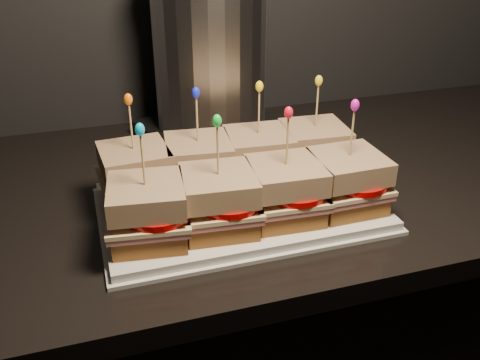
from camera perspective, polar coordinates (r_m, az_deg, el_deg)
name	(u,v)px	position (r m, az deg, el deg)	size (l,w,h in m)	color
cabinet	(346,352)	(1.29, 11.23, -17.52)	(2.46, 0.60, 0.90)	black
granite_slab	(369,166)	(1.02, 13.61, 1.43)	(2.50, 0.64, 0.03)	black
platter	(240,207)	(0.81, 0.00, -2.90)	(0.40, 0.25, 0.02)	silver
platter_rim	(240,210)	(0.81, 0.00, -3.26)	(0.42, 0.26, 0.01)	silver
sandwich_0_bread_bot	(138,190)	(0.82, -10.88, -1.09)	(0.09, 0.09, 0.03)	#5C330E
sandwich_0_ham	(137,180)	(0.81, -10.98, -0.03)	(0.10, 0.10, 0.01)	#BE6467
sandwich_0_cheese	(136,176)	(0.81, -11.03, 0.41)	(0.11, 0.10, 0.01)	beige
sandwich_0_tomato	(144,172)	(0.80, -10.17, 0.82)	(0.09, 0.09, 0.01)	#B70506
sandwich_0_bread_top	(134,159)	(0.80, -11.21, 2.23)	(0.10, 0.10, 0.03)	#50240B
sandwich_0_pick	(131,129)	(0.78, -11.52, 5.31)	(0.00, 0.00, 0.09)	tan
sandwich_0_frill	(128,99)	(0.76, -11.84, 8.44)	(0.01, 0.01, 0.02)	orange
sandwich_1_bread_bot	(200,181)	(0.83, -4.34, -0.15)	(0.09, 0.09, 0.03)	#5C330E
sandwich_1_ham	(199,172)	(0.83, -4.38, 0.90)	(0.10, 0.10, 0.01)	#BE6467
sandwich_1_cheese	(199,168)	(0.82, -4.40, 1.33)	(0.11, 0.10, 0.01)	beige
sandwich_1_tomato	(207,164)	(0.82, -3.50, 1.74)	(0.09, 0.09, 0.01)	#B70506
sandwich_1_bread_top	(198,151)	(0.81, -4.47, 3.13)	(0.10, 0.10, 0.03)	#50240B
sandwich_1_pick	(197,122)	(0.79, -4.59, 6.19)	(0.00, 0.00, 0.09)	tan
sandwich_1_frill	(196,93)	(0.78, -4.72, 9.28)	(0.01, 0.01, 0.02)	#1723D5
sandwich_2_bread_bot	(258,173)	(0.86, 1.92, 0.74)	(0.09, 0.09, 0.03)	#5C330E
sandwich_2_ham	(258,163)	(0.85, 1.94, 1.77)	(0.10, 0.10, 0.01)	#BE6467
sandwich_2_cheese	(258,160)	(0.85, 1.94, 2.20)	(0.11, 0.10, 0.01)	beige
sandwich_2_tomato	(267,156)	(0.84, 2.86, 2.60)	(0.09, 0.09, 0.01)	#B70506
sandwich_2_bread_top	(258,143)	(0.83, 1.97, 3.96)	(0.10, 0.10, 0.03)	#50240B
sandwich_2_pick	(259,115)	(0.82, 2.03, 6.94)	(0.00, 0.00, 0.09)	tan
sandwich_2_frill	(259,86)	(0.80, 2.08, 9.95)	(0.01, 0.01, 0.02)	yellow
sandwich_3_bread_bot	(313,165)	(0.89, 7.78, 1.57)	(0.09, 0.09, 0.03)	#5C330E
sandwich_3_ham	(313,156)	(0.88, 7.85, 2.57)	(0.10, 0.10, 0.01)	#BE6467
sandwich_3_cheese	(314,152)	(0.88, 7.88, 2.98)	(0.11, 0.10, 0.01)	beige
sandwich_3_tomato	(322,148)	(0.88, 8.78, 3.36)	(0.09, 0.09, 0.01)	#B70506
sandwich_3_bread_top	(315,136)	(0.87, 8.00, 4.69)	(0.10, 0.10, 0.03)	#50240B
sandwich_3_pick	(317,108)	(0.85, 8.20, 7.56)	(0.00, 0.00, 0.09)	tan
sandwich_3_frill	(319,81)	(0.84, 8.41, 10.45)	(0.01, 0.01, 0.02)	yellow
sandwich_4_bread_bot	(149,230)	(0.72, -9.65, -5.30)	(0.09, 0.09, 0.03)	#5C330E
sandwich_4_ham	(148,219)	(0.71, -9.76, -4.15)	(0.10, 0.10, 0.01)	#BE6467
sandwich_4_cheese	(148,215)	(0.71, -9.80, -3.67)	(0.11, 0.10, 0.01)	beige
sandwich_4_tomato	(157,211)	(0.70, -8.81, -3.25)	(0.09, 0.09, 0.01)	#B70506
sandwich_4_bread_top	(146,196)	(0.69, -9.99, -1.66)	(0.10, 0.10, 0.03)	#50240B
sandwich_4_pick	(143,163)	(0.67, -10.31, 1.78)	(0.00, 0.00, 0.09)	tan
sandwich_4_frill	(140,129)	(0.66, -10.63, 5.32)	(0.01, 0.01, 0.02)	#0B9CC1
sandwich_5_bread_bot	(219,219)	(0.74, -2.24, -4.16)	(0.09, 0.09, 0.03)	#5C330E
sandwich_5_ham	(219,208)	(0.73, -2.26, -3.01)	(0.10, 0.10, 0.01)	#BE6467
sandwich_5_cheese	(219,204)	(0.72, -2.27, -2.53)	(0.11, 0.10, 0.01)	beige
sandwich_5_tomato	(229,200)	(0.72, -1.23, -2.10)	(0.09, 0.09, 0.01)	#B70506
sandwich_5_bread_top	(218,185)	(0.71, -2.32, -0.55)	(0.10, 0.10, 0.03)	#50240B
sandwich_5_pick	(218,153)	(0.69, -2.39, 2.85)	(0.00, 0.00, 0.09)	tan
sandwich_5_frill	(217,121)	(0.67, -2.46, 6.34)	(0.01, 0.01, 0.02)	green
sandwich_6_bread_bot	(284,208)	(0.76, 4.75, -3.01)	(0.09, 0.09, 0.03)	#5C330E
sandwich_6_ham	(285,198)	(0.75, 4.80, -1.89)	(0.10, 0.10, 0.01)	#BE6467
sandwich_6_cheese	(285,193)	(0.75, 4.82, -1.42)	(0.11, 0.10, 0.01)	beige
sandwich_6_tomato	(295,189)	(0.75, 5.87, -1.00)	(0.09, 0.09, 0.01)	#B70506
sandwich_6_bread_top	(286,175)	(0.74, 4.91, 0.51)	(0.10, 0.10, 0.03)	#50240B
sandwich_6_pick	(287,144)	(0.72, 5.05, 3.81)	(0.00, 0.00, 0.09)	tan
sandwich_6_frill	(289,113)	(0.70, 5.21, 7.17)	(0.01, 0.01, 0.02)	red
sandwich_7_bread_bot	(345,198)	(0.80, 11.16, -1.91)	(0.09, 0.09, 0.03)	#5C330E
sandwich_7_ham	(346,188)	(0.79, 11.27, -0.83)	(0.10, 0.10, 0.01)	#BE6467
sandwich_7_cheese	(347,184)	(0.79, 11.32, -0.39)	(0.11, 0.10, 0.01)	beige
sandwich_7_tomato	(357,180)	(0.79, 12.34, 0.02)	(0.09, 0.09, 0.01)	#B70506
sandwich_7_bread_top	(349,166)	(0.78, 11.51, 1.47)	(0.10, 0.10, 0.03)	#50240B
sandwich_7_pick	(352,136)	(0.76, 11.84, 4.62)	(0.00, 0.00, 0.09)	tan
sandwich_7_frill	(355,105)	(0.74, 12.17, 7.82)	(0.01, 0.01, 0.02)	#C6159F
appliance_base	(212,130)	(1.06, -3.01, 5.34)	(0.25, 0.21, 0.03)	#262628
appliance_body	(210,54)	(1.02, -3.22, 13.22)	(0.21, 0.21, 0.27)	silver
appliance	(210,57)	(1.02, -3.21, 12.94)	(0.25, 0.21, 0.32)	silver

